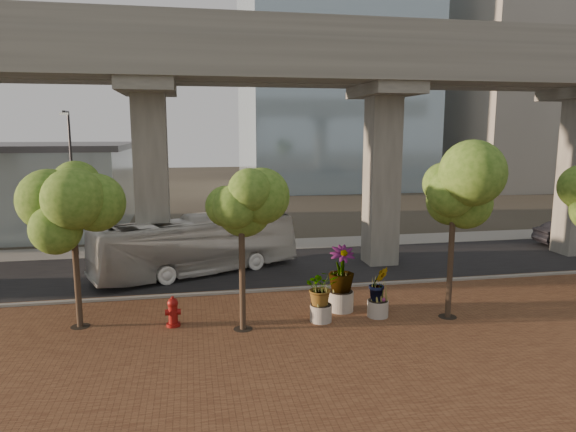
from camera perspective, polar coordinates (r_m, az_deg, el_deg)
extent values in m
plane|color=#343026|center=(25.51, -1.07, -7.02)|extent=(160.00, 160.00, 0.00)
cube|color=brown|center=(18.12, 3.31, -13.99)|extent=(70.00, 13.00, 0.06)
cube|color=black|center=(27.40, -1.78, -5.81)|extent=(90.00, 8.00, 0.04)
cube|color=gray|center=(23.60, -0.25, -8.19)|extent=(70.00, 0.25, 0.16)
cube|color=gray|center=(32.69, -3.29, -3.29)|extent=(90.00, 3.00, 0.06)
cube|color=gray|center=(25.07, -1.31, 16.94)|extent=(72.00, 2.40, 1.80)
cube|color=gray|center=(28.20, -2.42, 16.10)|extent=(72.00, 2.40, 1.80)
cube|color=gray|center=(24.22, -0.87, 20.56)|extent=(72.00, 0.12, 1.00)
cube|color=gray|center=(29.47, -2.77, 18.56)|extent=(72.00, 0.12, 1.00)
cube|color=gray|center=(73.54, 24.81, 12.34)|extent=(18.00, 16.00, 24.00)
imported|color=silver|center=(26.47, -10.08, -3.27)|extent=(10.68, 6.28, 2.94)
imported|color=black|center=(37.35, 28.91, -1.76)|extent=(4.49, 1.66, 1.47)
cylinder|color=maroon|center=(19.96, -12.60, -11.68)|extent=(0.51, 0.51, 0.11)
cylinder|color=maroon|center=(19.82, -12.65, -10.56)|extent=(0.34, 0.34, 0.83)
sphere|color=maroon|center=(19.68, -12.69, -9.44)|extent=(0.40, 0.40, 0.40)
cylinder|color=maroon|center=(19.62, -12.71, -8.92)|extent=(0.11, 0.11, 0.14)
cylinder|color=maroon|center=(19.79, -12.66, -10.37)|extent=(0.57, 0.23, 0.23)
cylinder|color=gray|center=(19.91, 3.68, -10.69)|extent=(0.83, 0.83, 0.65)
imported|color=#355C18|center=(19.58, 3.71, -7.89)|extent=(1.86, 1.86, 1.39)
cylinder|color=#A6A395|center=(21.07, 5.90, -9.37)|extent=(1.01, 1.01, 0.79)
imported|color=#355C18|center=(20.69, 5.96, -5.89)|extent=(2.48, 2.48, 1.86)
cylinder|color=#9D9A8E|center=(20.65, 9.93, -10.08)|extent=(0.82, 0.82, 0.64)
imported|color=#355C18|center=(20.34, 10.02, -7.41)|extent=(1.83, 1.83, 1.37)
cylinder|color=#423325|center=(20.44, -22.35, -7.01)|extent=(0.22, 0.22, 3.27)
cylinder|color=black|center=(20.94, -22.07, -11.29)|extent=(0.70, 0.70, 0.01)
cylinder|color=#423325|center=(18.68, -5.10, -6.92)|extent=(0.22, 0.22, 3.84)
cylinder|color=black|center=(19.31, -5.02, -12.38)|extent=(0.70, 0.70, 0.01)
cylinder|color=#423325|center=(20.75, 17.57, -5.48)|extent=(0.22, 0.22, 3.97)
cylinder|color=black|center=(21.34, 17.30, -10.63)|extent=(0.70, 0.70, 0.01)
cylinder|color=#2B2C30|center=(32.04, -22.78, 3.18)|extent=(0.14, 0.14, 8.20)
cube|color=#2B2C30|center=(31.40, -23.46, 10.53)|extent=(0.15, 1.03, 0.15)
cube|color=silver|center=(30.90, -23.66, 10.36)|extent=(0.41, 0.21, 0.12)
cylinder|color=#2A2A2E|center=(32.60, 10.26, 4.75)|extent=(0.16, 0.16, 9.20)
cube|color=#2A2A2E|center=(32.02, 10.88, 12.88)|extent=(0.17, 1.15, 0.17)
cube|color=silver|center=(31.48, 11.27, 12.72)|extent=(0.46, 0.23, 0.14)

